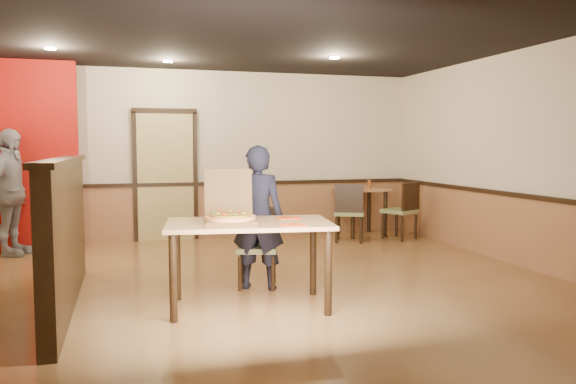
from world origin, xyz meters
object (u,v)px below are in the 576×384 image
main_table (249,233)px  side_table (361,198)px  diner (258,218)px  side_chair_left (349,210)px  pizza_box (230,216)px  condiment (369,184)px  passerby (10,192)px  diner_chair (258,243)px  side_chair_right (403,208)px

main_table → side_table: main_table is taller
side_table → diner: diner is taller
side_table → diner: (-2.56, -3.07, 0.14)m
side_chair_left → pizza_box: bearing=75.7°
condiment → side_table: bearing=127.4°
passerby → pizza_box: passerby is taller
side_chair_left → diner: diner is taller
diner_chair → pizza_box: size_ratio=1.44×
side_chair_left → side_chair_right: bearing=-155.3°
side_chair_left → pizza_box: pizza_box is taller
diner_chair → pizza_box: pizza_box is taller
side_chair_right → diner: (-3.04, -2.45, 0.26)m
side_chair_right → pizza_box: pizza_box is taller
diner → condiment: size_ratio=10.97×
main_table → condiment: bearing=59.1°
side_chair_left → diner: 3.23m
passerby → main_table: bearing=-122.1°
pizza_box → side_table: bearing=58.1°
side_chair_right → condiment: bearing=-78.8°
side_chair_right → pizza_box: 4.66m
side_chair_left → passerby: bearing=20.9°
diner → pizza_box: bearing=80.9°
main_table → diner: size_ratio=1.06×
main_table → pizza_box: pizza_box is taller
side_chair_right → side_table: bearing=-79.0°
diner_chair → diner: bearing=-85.1°
side_chair_left → side_table: size_ratio=1.15×
diner_chair → condiment: 3.86m
main_table → side_chair_right: 4.53m
diner_chair → side_chair_right: bearing=54.1°
main_table → side_table: (2.80, 3.73, -0.08)m
pizza_box → side_chair_left: bearing=58.0°
side_chair_right → passerby: 6.00m
pizza_box → condiment: (3.07, 3.59, -0.00)m
passerby → diner: bearing=-113.6°
side_chair_left → pizza_box: size_ratio=1.56×
diner_chair → side_chair_right: size_ratio=0.91×
side_chair_right → diner: size_ratio=0.61×
main_table → condiment: size_ratio=11.64×
side_chair_left → passerby: size_ratio=0.53×
passerby → condiment: (5.59, 0.16, -0.01)m
main_table → side_table: bearing=60.9°
side_chair_right → passerby: (-5.98, 0.33, 0.38)m
diner_chair → condiment: condiment is taller
side_table → condiment: size_ratio=5.75×
diner_chair → side_table: (2.53, 2.93, 0.17)m
side_table → passerby: passerby is taller
diner → passerby: size_ratio=0.87×
diner → condiment: bearing=-107.7°
side_table → side_chair_left: bearing=-128.0°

